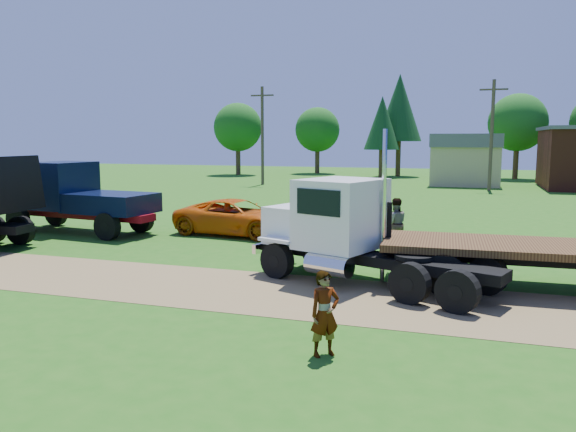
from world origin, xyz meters
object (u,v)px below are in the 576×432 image
(orange_pickup, at_px, (237,217))
(spectator_a, at_px, (325,314))
(white_semi_tractor, at_px, (343,229))
(navy_truck, at_px, (74,196))
(flatbed_trailer, at_px, (552,255))

(orange_pickup, xyz_separation_m, spectator_a, (7.14, -12.46, 0.06))
(white_semi_tractor, relative_size, orange_pickup, 1.34)
(navy_truck, relative_size, spectator_a, 4.44)
(white_semi_tractor, distance_m, flatbed_trailer, 5.82)
(white_semi_tractor, distance_m, orange_pickup, 9.01)
(white_semi_tractor, bearing_deg, spectator_a, -60.35)
(navy_truck, height_order, orange_pickup, navy_truck)
(orange_pickup, xyz_separation_m, flatbed_trailer, (11.94, -5.94, 0.23))
(navy_truck, bearing_deg, spectator_a, -31.07)
(navy_truck, xyz_separation_m, orange_pickup, (7.32, 1.58, -0.84))
(spectator_a, bearing_deg, orange_pickup, 77.94)
(navy_truck, xyz_separation_m, flatbed_trailer, (19.26, -4.36, -0.61))
(orange_pickup, relative_size, spectator_a, 3.34)
(orange_pickup, height_order, spectator_a, spectator_a)
(navy_truck, bearing_deg, flatbed_trailer, -6.86)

